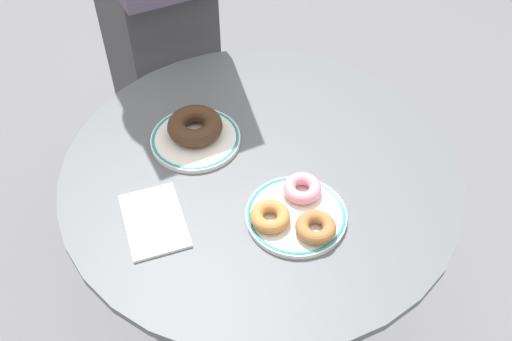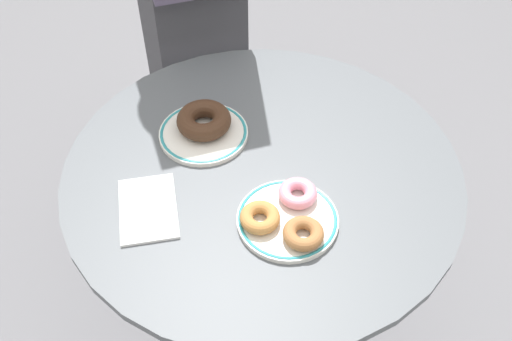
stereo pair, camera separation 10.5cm
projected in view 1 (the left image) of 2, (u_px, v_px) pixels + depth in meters
ground_plane at (259, 337)px, 1.60m from camera, size 7.00×7.00×0.02m
cafe_table at (260, 226)px, 1.22m from camera, size 0.76×0.76×0.70m
plate_left at (196, 139)px, 1.12m from camera, size 0.18×0.18×0.01m
plate_right at (296, 215)px, 0.99m from camera, size 0.18×0.18×0.01m
donut_chocolate at (195, 126)px, 1.11m from camera, size 0.12×0.12×0.04m
donut_cinnamon at (316, 227)px, 0.95m from camera, size 0.10×0.10×0.02m
donut_pink_frosted at (302, 188)px, 1.01m from camera, size 0.08×0.08×0.02m
donut_old_fashioned at (270, 216)px, 0.96m from camera, size 0.07×0.07×0.02m
paper_napkin at (154, 221)px, 0.98m from camera, size 0.18×0.15×0.01m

